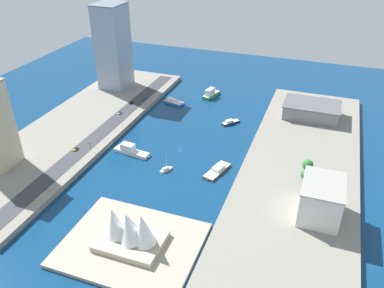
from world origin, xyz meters
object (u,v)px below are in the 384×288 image
(sailboat_small_white, at_px, (166,169))
(traffic_light_waterfront, at_px, (90,146))
(tower_tall_glass, at_px, (113,47))
(suv_black, at_px, (131,102))
(ferry_green_doubledeck, at_px, (211,94))
(hotel_broad_white, at_px, (321,200))
(warehouse_low_gray, at_px, (311,110))
(hatchback_blue, at_px, (145,98))
(catamaran_blue, at_px, (173,102))
(barge_flat_brown, at_px, (217,170))
(opera_landmark, at_px, (130,230))
(van_white, at_px, (120,113))
(taxi_yellow_cab, at_px, (76,149))
(patrol_launch_navy, at_px, (230,122))
(ferry_white_commuter, at_px, (130,150))

(sailboat_small_white, height_order, traffic_light_waterfront, sailboat_small_white)
(tower_tall_glass, relative_size, suv_black, 17.20)
(ferry_green_doubledeck, distance_m, hotel_broad_white, 169.64)
(sailboat_small_white, xyz_separation_m, warehouse_low_gray, (-78.36, -103.05, 7.94))
(hatchback_blue, bearing_deg, traffic_light_waterfront, 91.92)
(catamaran_blue, relative_size, tower_tall_glass, 0.26)
(ferry_green_doubledeck, bearing_deg, barge_flat_brown, 109.55)
(catamaran_blue, relative_size, suv_black, 4.54)
(hotel_broad_white, relative_size, opera_landmark, 0.87)
(warehouse_low_gray, distance_m, traffic_light_waterfront, 168.16)
(van_white, distance_m, suv_black, 20.19)
(hatchback_blue, bearing_deg, barge_flat_brown, 138.28)
(hatchback_blue, bearing_deg, ferry_green_doubledeck, -146.69)
(taxi_yellow_cab, bearing_deg, traffic_light_waterfront, -170.21)
(hotel_broad_white, xyz_separation_m, traffic_light_waterfront, (147.40, -14.65, -5.94))
(tower_tall_glass, relative_size, taxi_yellow_cab, 15.19)
(patrol_launch_navy, xyz_separation_m, hotel_broad_white, (-72.17, 91.48, 12.58))
(ferry_green_doubledeck, bearing_deg, warehouse_low_gray, 169.02)
(hotel_broad_white, distance_m, hatchback_blue, 182.71)
(sailboat_small_white, distance_m, tower_tall_glass, 147.98)
(ferry_green_doubledeck, height_order, hatchback_blue, ferry_green_doubledeck)
(warehouse_low_gray, xyz_separation_m, van_white, (142.16, 46.95, -4.52))
(sailboat_small_white, bearing_deg, tower_tall_glass, -48.43)
(hotel_broad_white, bearing_deg, hatchback_blue, -34.50)
(barge_flat_brown, bearing_deg, taxi_yellow_cab, 7.42)
(ferry_green_doubledeck, bearing_deg, van_white, 49.01)
(sailboat_small_white, xyz_separation_m, traffic_light_waterfront, (53.96, 0.73, 6.83))
(warehouse_low_gray, xyz_separation_m, tower_tall_glass, (173.11, -3.77, 30.94))
(van_white, bearing_deg, taxi_yellow_cab, 89.17)
(catamaran_blue, bearing_deg, ferry_green_doubledeck, -137.19)
(van_white, bearing_deg, barge_flat_brown, 153.92)
(taxi_yellow_cab, relative_size, suv_black, 1.13)
(ferry_white_commuter, relative_size, opera_landmark, 0.86)
(ferry_white_commuter, distance_m, warehouse_low_gray, 142.96)
(hatchback_blue, bearing_deg, sailboat_small_white, 122.91)
(ferry_green_doubledeck, bearing_deg, opera_landmark, 95.55)
(catamaran_blue, distance_m, opera_landmark, 167.63)
(warehouse_low_gray, height_order, traffic_light_waterfront, warehouse_low_gray)
(patrol_launch_navy, relative_size, traffic_light_waterfront, 2.15)
(van_white, relative_size, opera_landmark, 0.15)
(patrol_launch_navy, distance_m, traffic_light_waterfront, 107.74)
(hatchback_blue, bearing_deg, van_white, 77.85)
(taxi_yellow_cab, height_order, suv_black, taxi_yellow_cab)
(taxi_yellow_cab, bearing_deg, van_white, -90.83)
(sailboat_small_white, bearing_deg, ferry_green_doubledeck, -86.01)
(opera_landmark, bearing_deg, tower_tall_glass, -58.81)
(ferry_white_commuter, xyz_separation_m, taxi_yellow_cab, (33.84, 13.55, 2.13))
(catamaran_blue, distance_m, taxi_yellow_cab, 102.99)
(warehouse_low_gray, bearing_deg, traffic_light_waterfront, 38.11)
(patrol_launch_navy, distance_m, hotel_broad_white, 117.20)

